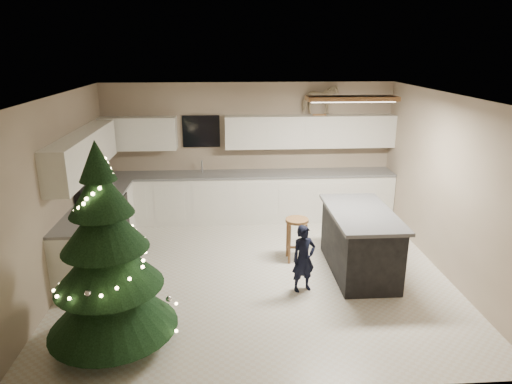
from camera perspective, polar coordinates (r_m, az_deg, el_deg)
ground_plane at (r=6.94m, az=0.19°, el=-9.97°), size 5.50×5.50×0.00m
room_shell at (r=6.32m, az=0.41°, el=4.23°), size 5.52×5.02×2.61m
cabinetry at (r=8.17m, az=-6.98°, el=0.02°), size 5.50×3.20×2.00m
island at (r=6.94m, az=12.82°, el=-6.05°), size 0.90×1.70×0.95m
bar_stool at (r=7.13m, az=5.12°, el=-4.65°), size 0.36×0.36×0.69m
christmas_tree at (r=5.23m, az=-18.02°, el=-8.82°), size 1.47×1.42×2.35m
toddler at (r=6.30m, az=5.97°, el=-8.28°), size 0.40×0.33×0.95m
rocking_horse at (r=8.68m, az=7.99°, el=11.36°), size 0.64×0.29×0.56m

